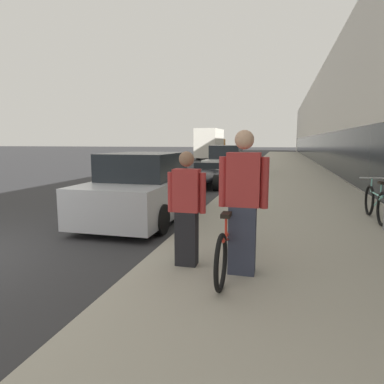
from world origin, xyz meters
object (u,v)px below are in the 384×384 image
(person_rider, at_px, (243,203))
(moving_truck, at_px, (211,144))
(person_bystander, at_px, (187,209))
(tandem_bicycle, at_px, (232,238))
(cruiser_bike_nearest, at_px, (376,203))
(parked_sedan_curbside, at_px, (145,189))
(parked_sedan_far, at_px, (227,162))
(vintage_roadster_curbside, at_px, (204,177))

(person_rider, xyz_separation_m, moving_truck, (-6.61, 30.70, 0.50))
(person_rider, relative_size, person_bystander, 1.17)
(tandem_bicycle, relative_size, moving_truck, 0.38)
(person_bystander, height_order, moving_truck, moving_truck)
(person_rider, bearing_deg, moving_truck, 102.15)
(cruiser_bike_nearest, xyz_separation_m, moving_truck, (-9.07, 26.97, 1.05))
(person_bystander, xyz_separation_m, parked_sedan_curbside, (-1.86, 3.02, -0.20))
(parked_sedan_curbside, xyz_separation_m, moving_truck, (-3.99, 27.57, 0.84))
(person_rider, height_order, moving_truck, moving_truck)
(cruiser_bike_nearest, bearing_deg, moving_truck, 108.59)
(tandem_bicycle, relative_size, parked_sedan_far, 0.54)
(tandem_bicycle, bearing_deg, person_bystander, -159.32)
(tandem_bicycle, distance_m, vintage_roadster_curbside, 9.24)
(person_bystander, relative_size, vintage_roadster_curbside, 0.39)
(person_rider, xyz_separation_m, parked_sedan_curbside, (-2.62, 3.13, -0.34))
(parked_sedan_far, bearing_deg, moving_truck, 104.43)
(person_rider, bearing_deg, person_bystander, 172.28)
(person_rider, distance_m, cruiser_bike_nearest, 4.50)
(person_bystander, xyz_separation_m, cruiser_bike_nearest, (3.23, 3.63, -0.41))
(tandem_bicycle, bearing_deg, cruiser_bike_nearest, 52.31)
(tandem_bicycle, relative_size, person_rider, 1.41)
(cruiser_bike_nearest, bearing_deg, parked_sedan_far, 114.47)
(tandem_bicycle, relative_size, person_bystander, 1.65)
(person_bystander, xyz_separation_m, vintage_roadster_curbside, (-1.78, 9.15, -0.51))
(moving_truck, bearing_deg, cruiser_bike_nearest, -71.41)
(person_rider, xyz_separation_m, cruiser_bike_nearest, (2.46, 3.73, -0.54))
(person_bystander, height_order, cruiser_bike_nearest, person_bystander)
(vintage_roadster_curbside, xyz_separation_m, moving_truck, (-4.06, 21.44, 1.14))
(parked_sedan_curbside, bearing_deg, parked_sedan_far, 89.08)
(person_rider, distance_m, person_bystander, 0.79)
(parked_sedan_curbside, bearing_deg, vintage_roadster_curbside, 89.31)
(cruiser_bike_nearest, distance_m, vintage_roadster_curbside, 7.46)
(person_bystander, height_order, parked_sedan_curbside, person_bystander)
(parked_sedan_curbside, distance_m, moving_truck, 27.87)
(parked_sedan_curbside, relative_size, moving_truck, 0.61)
(person_rider, distance_m, parked_sedan_curbside, 4.10)
(person_rider, bearing_deg, vintage_roadster_curbside, 105.41)
(parked_sedan_curbside, height_order, moving_truck, moving_truck)
(person_bystander, relative_size, cruiser_bike_nearest, 0.88)
(parked_sedan_curbside, bearing_deg, moving_truck, 98.23)
(tandem_bicycle, distance_m, cruiser_bike_nearest, 4.30)
(person_rider, relative_size, parked_sedan_curbside, 0.45)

